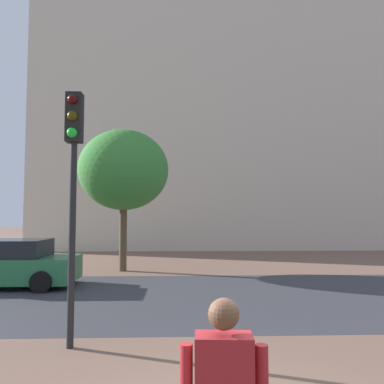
# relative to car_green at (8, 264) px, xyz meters

# --- Properties ---
(ground_plane) EXTENTS (120.00, 120.00, 0.00)m
(ground_plane) POSITION_rel_car_green_xyz_m (6.05, 1.25, -0.72)
(ground_plane) COLOR brown
(street_asphalt_strip) EXTENTS (120.00, 7.08, 0.00)m
(street_asphalt_strip) POSITION_rel_car_green_xyz_m (6.05, -1.56, -0.72)
(street_asphalt_strip) COLOR #38383D
(street_asphalt_strip) RESTS_ON ground_plane
(landmark_building) EXTENTS (24.84, 13.76, 40.31)m
(landmark_building) POSITION_rel_car_green_xyz_m (7.66, 18.18, 11.27)
(landmark_building) COLOR beige
(landmark_building) RESTS_ON ground_plane
(car_green) EXTENTS (4.33, 2.12, 1.52)m
(car_green) POSITION_rel_car_green_xyz_m (0.00, 0.00, 0.00)
(car_green) COLOR #287042
(car_green) RESTS_ON ground_plane
(traffic_light_pole) EXTENTS (0.28, 0.34, 4.51)m
(traffic_light_pole) POSITION_rel_car_green_xyz_m (3.64, -5.63, 2.44)
(traffic_light_pole) COLOR black
(traffic_light_pole) RESTS_ON ground_plane
(tree_curb_far) EXTENTS (3.76, 3.76, 5.90)m
(tree_curb_far) POSITION_rel_car_green_xyz_m (3.21, 3.31, 3.47)
(tree_curb_far) COLOR brown
(tree_curb_far) RESTS_ON ground_plane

